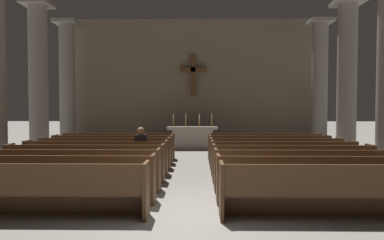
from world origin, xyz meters
The scene contains 28 objects.
ground_plane centered at (0.00, 0.00, 0.00)m, with size 80.00×80.00×0.00m, color gray.
pew_left_row_1 centered at (-2.56, -0.04, 0.48)m, with size 3.92×0.50×0.95m.
pew_left_row_2 centered at (-2.56, 0.92, 0.48)m, with size 3.92×0.50×0.95m.
pew_left_row_3 centered at (-2.56, 1.87, 0.48)m, with size 3.92×0.50×0.95m.
pew_left_row_4 centered at (-2.56, 2.83, 0.48)m, with size 3.92×0.50×0.95m.
pew_left_row_5 centered at (-2.56, 3.79, 0.48)m, with size 3.92×0.50×0.95m.
pew_left_row_6 centered at (-2.56, 4.75, 0.48)m, with size 3.92×0.50×0.95m.
pew_left_row_7 centered at (-2.56, 5.70, 0.48)m, with size 3.92×0.50×0.95m.
pew_left_row_8 centered at (-2.56, 6.66, 0.48)m, with size 3.92×0.50×0.95m.
pew_right_row_1 centered at (2.56, -0.04, 0.48)m, with size 3.92×0.50×0.95m.
pew_right_row_2 centered at (2.56, 0.92, 0.48)m, with size 3.92×0.50×0.95m.
pew_right_row_3 centered at (2.56, 1.87, 0.48)m, with size 3.92×0.50×0.95m.
pew_right_row_4 centered at (2.56, 2.83, 0.48)m, with size 3.92×0.50×0.95m.
pew_right_row_5 centered at (2.56, 3.79, 0.48)m, with size 3.92×0.50×0.95m.
pew_right_row_6 centered at (2.56, 4.75, 0.48)m, with size 3.92×0.50×0.95m.
pew_right_row_7 centered at (2.56, 5.70, 0.48)m, with size 3.92×0.50×0.95m.
pew_right_row_8 centered at (2.56, 6.66, 0.48)m, with size 3.92×0.50×0.95m.
column_left_third centered at (-5.76, 7.39, 2.82)m, with size 1.05×1.05×5.81m.
column_right_third centered at (5.76, 7.39, 2.82)m, with size 1.05×1.05×5.81m.
column_left_fourth centered at (-5.76, 10.34, 2.82)m, with size 1.05×1.05×5.81m.
column_right_fourth centered at (5.76, 10.34, 2.82)m, with size 1.05×1.05×5.81m.
altar centered at (0.00, 9.83, 0.53)m, with size 2.20×0.90×1.01m.
candlestick_outer_left centered at (-0.85, 9.83, 1.18)m, with size 0.16×0.16×0.57m.
candlestick_inner_left centered at (-0.30, 9.83, 1.18)m, with size 0.16×0.16×0.57m.
candlestick_inner_right centered at (0.30, 9.83, 1.18)m, with size 0.16×0.16×0.57m.
candlestick_outer_right centered at (0.85, 9.83, 1.18)m, with size 0.16×0.16×0.57m.
apse_with_cross centered at (0.00, 11.82, 3.10)m, with size 12.64×0.49×6.19m.
lone_worshipper centered at (-1.32, 3.83, 0.69)m, with size 0.32×0.43×1.32m.
Camera 1 is at (0.24, -5.94, 1.88)m, focal length 33.34 mm.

